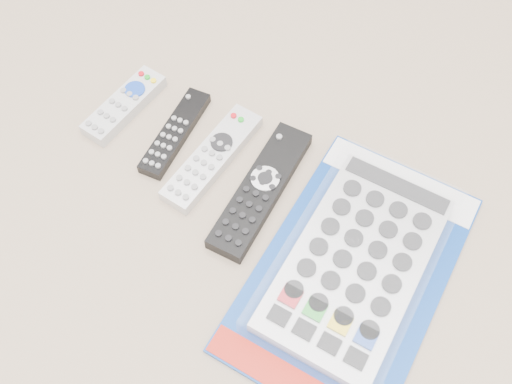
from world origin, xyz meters
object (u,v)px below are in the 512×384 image
at_px(remote_small_grey, 124,105).
at_px(remote_large_black, 261,190).
at_px(remote_silver_dvd, 212,157).
at_px(remote_slim_black, 175,133).
at_px(jumbo_remote_packaged, 357,262).

height_order(remote_small_grey, remote_large_black, remote_large_black).
relative_size(remote_silver_dvd, remote_large_black, 0.87).
xyz_separation_m(remote_small_grey, remote_slim_black, (0.10, -0.01, -0.00)).
relative_size(remote_small_grey, remote_slim_black, 0.93).
height_order(remote_slim_black, remote_silver_dvd, remote_silver_dvd).
distance_m(remote_slim_black, remote_large_black, 0.16).
bearing_deg(remote_large_black, jumbo_remote_packaged, -15.37).
bearing_deg(remote_small_grey, remote_slim_black, 2.45).
height_order(remote_small_grey, remote_slim_black, remote_small_grey).
distance_m(remote_small_grey, remote_slim_black, 0.10).
bearing_deg(remote_slim_black, remote_large_black, -13.93).
height_order(remote_small_grey, remote_silver_dvd, same).
bearing_deg(remote_slim_black, jumbo_remote_packaged, -16.45).
bearing_deg(remote_small_grey, remote_silver_dvd, -0.13).
relative_size(remote_slim_black, jumbo_remote_packaged, 0.43).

